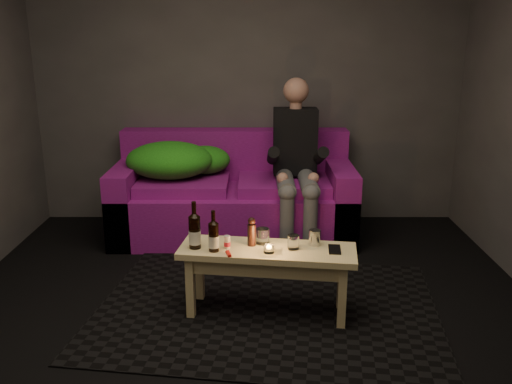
# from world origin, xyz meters

# --- Properties ---
(floor) EXTENTS (4.50, 4.50, 0.00)m
(floor) POSITION_xyz_m (0.00, 0.00, 0.00)
(floor) COLOR black
(floor) RESTS_ON ground
(room) EXTENTS (4.50, 4.50, 4.50)m
(room) POSITION_xyz_m (0.00, 0.47, 1.64)
(room) COLOR silver
(room) RESTS_ON ground
(rug) EXTENTS (2.44, 1.92, 0.01)m
(rug) POSITION_xyz_m (0.14, 0.37, 0.01)
(rug) COLOR black
(rug) RESTS_ON floor
(sofa) EXTENTS (2.11, 0.95, 0.91)m
(sofa) POSITION_xyz_m (-0.13, 1.82, 0.33)
(sofa) COLOR #811173
(sofa) RESTS_ON floor
(green_blanket) EXTENTS (0.93, 0.63, 0.32)m
(green_blanket) POSITION_xyz_m (-0.64, 1.81, 0.68)
(green_blanket) COLOR #1C7C16
(green_blanket) RESTS_ON sofa
(person) EXTENTS (0.38, 0.87, 1.41)m
(person) POSITION_xyz_m (0.42, 1.65, 0.73)
(person) COLOR black
(person) RESTS_ON sofa
(coffee_table) EXTENTS (1.16, 0.50, 0.46)m
(coffee_table) POSITION_xyz_m (0.14, 0.32, 0.38)
(coffee_table) COLOR #EED98B
(coffee_table) RESTS_ON rug
(beer_bottle_a) EXTENTS (0.08, 0.08, 0.31)m
(beer_bottle_a) POSITION_xyz_m (-0.32, 0.32, 0.57)
(beer_bottle_a) COLOR black
(beer_bottle_a) RESTS_ON coffee_table
(beer_bottle_b) EXTENTS (0.07, 0.07, 0.27)m
(beer_bottle_b) POSITION_xyz_m (-0.19, 0.27, 0.56)
(beer_bottle_b) COLOR black
(beer_bottle_b) RESTS_ON coffee_table
(salt_shaker) EXTENTS (0.05, 0.05, 0.08)m
(salt_shaker) POSITION_xyz_m (-0.11, 0.32, 0.50)
(salt_shaker) COLOR silver
(salt_shaker) RESTS_ON coffee_table
(pepper_mill) EXTENTS (0.07, 0.07, 0.14)m
(pepper_mill) POSITION_xyz_m (0.04, 0.36, 0.53)
(pepper_mill) COLOR black
(pepper_mill) RESTS_ON coffee_table
(tumbler_back) EXTENTS (0.09, 0.09, 0.10)m
(tumbler_back) POSITION_xyz_m (0.12, 0.40, 0.51)
(tumbler_back) COLOR white
(tumbler_back) RESTS_ON coffee_table
(tealight) EXTENTS (0.07, 0.07, 0.05)m
(tealight) POSITION_xyz_m (0.15, 0.25, 0.48)
(tealight) COLOR white
(tealight) RESTS_ON coffee_table
(tumbler_front) EXTENTS (0.10, 0.10, 0.09)m
(tumbler_front) POSITION_xyz_m (0.31, 0.31, 0.50)
(tumbler_front) COLOR white
(tumbler_front) RESTS_ON coffee_table
(steel_cup) EXTENTS (0.09, 0.09, 0.10)m
(steel_cup) POSITION_xyz_m (0.45, 0.37, 0.51)
(steel_cup) COLOR #B0B1B7
(steel_cup) RESTS_ON coffee_table
(smartphone) EXTENTS (0.09, 0.16, 0.01)m
(smartphone) POSITION_xyz_m (0.57, 0.29, 0.46)
(smartphone) COLOR black
(smartphone) RESTS_ON coffee_table
(red_lighter) EXTENTS (0.04, 0.08, 0.01)m
(red_lighter) POSITION_xyz_m (-0.10, 0.21, 0.47)
(red_lighter) COLOR red
(red_lighter) RESTS_ON coffee_table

